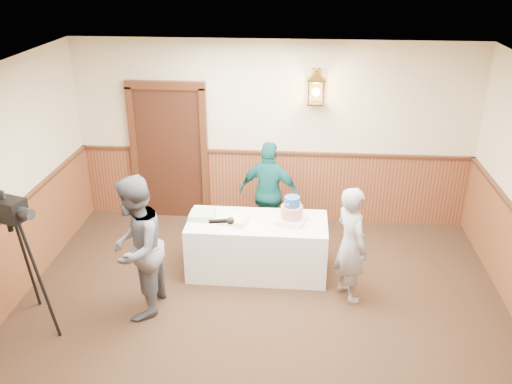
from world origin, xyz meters
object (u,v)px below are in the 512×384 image
Objects in this scene: tiered_cake at (292,212)px; tv_camera_rig at (20,272)px; display_table at (257,246)px; sheet_cake_green at (202,216)px; interviewer at (136,248)px; baker at (351,244)px; sheet_cake_yellow at (234,220)px; assistant_p at (270,193)px.

tv_camera_rig is at bearing -154.52° from tiered_cake.
display_table is 0.83m from sheet_cake_green.
tiered_cake is (0.44, 0.01, 0.51)m from display_table.
interviewer is 2.51m from baker.
tiered_cake is 2.00m from interviewer.
baker is at bearing -14.98° from sheet_cake_green.
sheet_cake_green is 0.19× the size of interviewer.
sheet_cake_green is 0.22× the size of baker.
display_table is 5.19× the size of sheet_cake_yellow.
baker is at bearing 32.25° from tv_camera_rig.
sheet_cake_yellow is (-0.30, -0.06, 0.41)m from display_table.
tv_camera_rig is (-2.93, -1.40, -0.17)m from tiered_cake.
sheet_cake_yellow is at bearing -11.38° from sheet_cake_green.
tv_camera_rig is at bearing -150.81° from display_table.
baker is (0.72, -0.49, -0.15)m from tiered_cake.
display_table is at bearing 47.45° from tv_camera_rig.
tiered_cake reaches higher than sheet_cake_yellow.
sheet_cake_green is at bearing 56.82° from tv_camera_rig.
display_table is at bearing 38.50° from baker.
display_table is 1.22× the size of baker.
assistant_p is (0.82, 0.81, -0.02)m from sheet_cake_green.
sheet_cake_yellow reaches higher than display_table.
baker is 0.91× the size of tv_camera_rig.
tv_camera_rig is (-2.49, -1.39, 0.35)m from display_table.
baker reaches higher than sheet_cake_yellow.
tv_camera_rig is (-3.65, -0.91, -0.01)m from baker.
sheet_cake_green is (-0.42, 0.08, 0.00)m from sheet_cake_yellow.
interviewer reaches higher than sheet_cake_yellow.
tiered_cake is 0.29× the size of baker.
display_table is 0.93m from assistant_p.
interviewer is at bearing 72.84° from baker.
baker reaches higher than sheet_cake_green.
assistant_p reaches higher than display_table.
tiered_cake is at bearing 124.83° from assistant_p.
display_table is 0.51m from sheet_cake_yellow.
assistant_p reaches higher than baker.
baker is at bearing 104.68° from interviewer.
assistant_p reaches higher than sheet_cake_green.
sheet_cake_yellow is 2.56m from tv_camera_rig.
sheet_cake_yellow is 1.37m from interviewer.
display_table is 1.31m from baker.
baker reaches higher than display_table.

